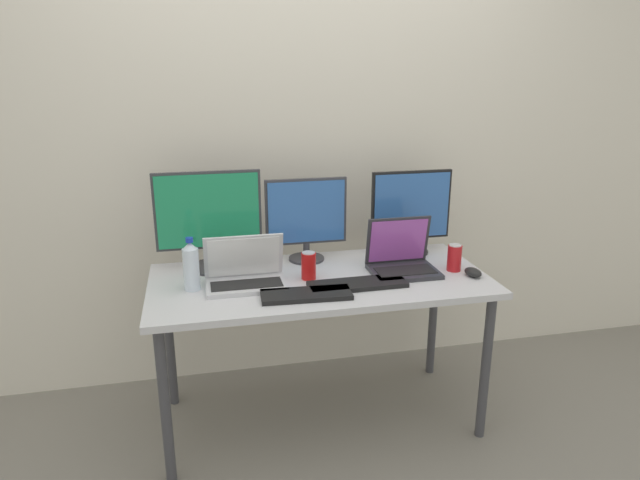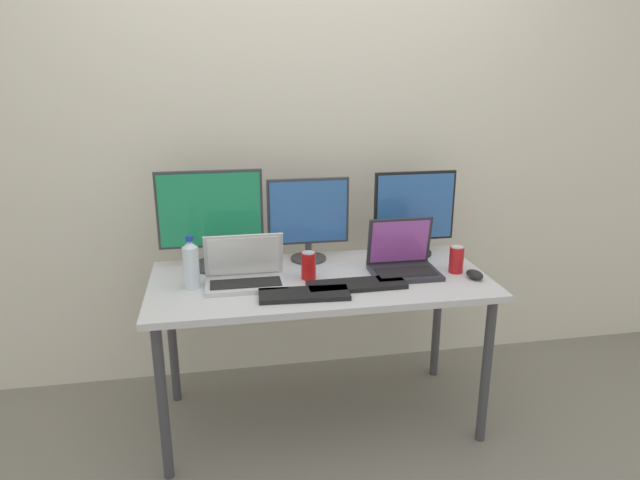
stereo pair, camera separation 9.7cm
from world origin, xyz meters
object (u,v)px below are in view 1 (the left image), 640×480
Objects in this scene: monitor_center at (306,217)px; mouse_by_keyboard at (473,272)px; monitor_right at (411,211)px; laptop_silver at (245,274)px; laptop_secondary at (402,259)px; soda_can_by_laptop at (309,266)px; keyboard_main at (306,295)px; water_bottle at (191,266)px; keyboard_aux at (357,284)px; work_desk at (320,292)px; soda_can_near_keyboard at (454,258)px; monitor_left at (209,218)px.

mouse_by_keyboard is at bearing -29.27° from monitor_center.
laptop_silver is (-0.86, -0.27, -0.17)m from monitor_right.
mouse_by_keyboard is at bearing -25.38° from laptop_secondary.
keyboard_main is at bearing -104.41° from soda_can_by_laptop.
water_bottle is at bearing 179.67° from laptop_silver.
monitor_center is 1.18× the size of laptop_silver.
keyboard_aux is 0.24m from soda_can_by_laptop.
work_desk is 4.04× the size of keyboard_main.
monitor_center is 0.47m from keyboard_aux.
monitor_right reaches higher than soda_can_by_laptop.
water_bottle is 1.85× the size of soda_can_near_keyboard.
monitor_center is 3.24× the size of soda_can_near_keyboard.
soda_can_near_keyboard is at bearing 15.48° from keyboard_main.
monitor_right is at bearing 17.19° from laptop_silver.
monitor_right reaches higher than monitor_center.
monitor_right is 1.22× the size of laptop_silver.
mouse_by_keyboard is (1.16, -0.37, -0.23)m from monitor_left.
water_bottle is (-0.57, -0.01, 0.18)m from work_desk.
soda_can_near_keyboard is at bearing -13.94° from monitor_left.
mouse_by_keyboard is 0.75× the size of soda_can_by_laptop.
monitor_right is 1.13× the size of keyboard_main.
laptop_silver reaches higher than soda_can_by_laptop.
monitor_center is 0.50m from laptop_secondary.
monitor_right is 0.65m from soda_can_by_laptop.
mouse_by_keyboard is (0.16, -0.39, -0.20)m from monitor_right.
monitor_center is 0.63m from water_bottle.
monitor_center is at bearing 179.59° from monitor_right.
keyboard_main is at bearing -165.89° from keyboard_aux.
soda_can_by_laptop is at bearing 78.82° from keyboard_main.
work_desk is 3.54× the size of keyboard_aux.
laptop_silver is 0.29m from soda_can_by_laptop.
monitor_center is 0.54m from monitor_right.
monitor_right is at bearing 98.26° from mouse_by_keyboard.
monitor_right is 0.59m from keyboard_aux.
mouse_by_keyboard is at bearing -17.67° from monitor_left.
monitor_center is at bearing 2.56° from monitor_left.
monitor_left is 0.52m from soda_can_by_laptop.
monitor_right is at bearing 23.64° from soda_can_by_laptop.
work_desk is 5.00× the size of laptop_secondary.
soda_can_near_keyboard reaches higher than keyboard_aux.
soda_can_near_keyboard is (1.20, -0.03, -0.04)m from water_bottle.
work_desk is 0.65m from soda_can_near_keyboard.
soda_can_near_keyboard reaches higher than keyboard_main.
water_bottle is 1.20m from soda_can_near_keyboard.
soda_can_by_laptop reaches higher than keyboard_aux.
monitor_left is 0.35m from laptop_silver.
mouse_by_keyboard is at bearing -61.67° from soda_can_near_keyboard.
soda_can_near_keyboard is at bearing -69.35° from monitor_right.
soda_can_by_laptop is at bearing 2.86° from laptop_silver.
laptop_silver is at bearing -177.30° from work_desk.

